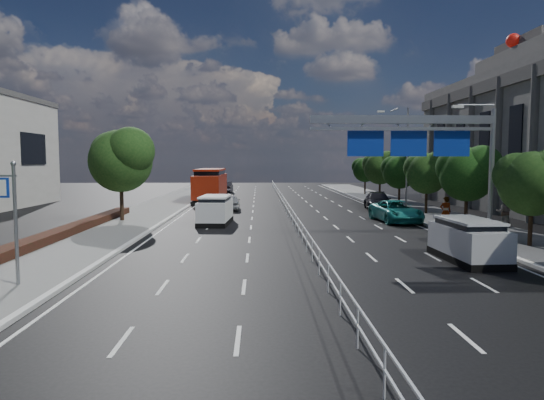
{
  "coord_description": "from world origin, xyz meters",
  "views": [
    {
      "loc": [
        -2.28,
        -16.47,
        4.35
      ],
      "look_at": [
        -1.62,
        7.59,
        2.4
      ],
      "focal_mm": 32.0,
      "sensor_mm": 36.0,
      "label": 1
    }
  ],
  "objects": [
    {
      "name": "median_fence",
      "position": [
        0.0,
        22.5,
        0.53
      ],
      "size": [
        0.05,
        85.0,
        1.02
      ],
      "color": "silver",
      "rests_on": "ground"
    },
    {
      "name": "red_bus",
      "position": [
        -7.5,
        36.23,
        1.82
      ],
      "size": [
        2.82,
        11.71,
        3.5
      ],
      "rotation": [
        0.0,
        0.0,
        -0.0
      ],
      "color": "black",
      "rests_on": "ground"
    },
    {
      "name": "silver_minivan",
      "position": [
        6.81,
        4.09,
        0.9
      ],
      "size": [
        2.08,
        4.51,
        1.84
      ],
      "rotation": [
        0.0,
        0.0,
        0.05
      ],
      "color": "black",
      "rests_on": "ground"
    },
    {
      "name": "kerb_near",
      "position": [
        -9.0,
        0.0,
        0.07
      ],
      "size": [
        0.25,
        140.0,
        0.15
      ],
      "primitive_type": "cube",
      "color": "silver",
      "rests_on": "ground"
    },
    {
      "name": "overhead_gantry",
      "position": [
        6.74,
        10.05,
        5.61
      ],
      "size": [
        10.24,
        0.38,
        7.45
      ],
      "color": "gray",
      "rests_on": "ground"
    },
    {
      "name": "pedestrian_a",
      "position": [
        9.6,
        13.83,
        1.12
      ],
      "size": [
        0.73,
        0.49,
        1.96
      ],
      "primitive_type": "imported",
      "rotation": [
        0.0,
        0.0,
        3.11
      ],
      "color": "gray",
      "rests_on": "sidewalk_far"
    },
    {
      "name": "far_tree_d",
      "position": [
        11.25,
        14.48,
        3.69
      ],
      "size": [
        3.85,
        3.59,
        5.34
      ],
      "color": "black",
      "rests_on": "ground"
    },
    {
      "name": "near_car_dark",
      "position": [
        -6.74,
        48.9,
        0.79
      ],
      "size": [
        1.78,
        4.85,
        1.59
      ],
      "primitive_type": "imported",
      "rotation": [
        0.0,
        0.0,
        3.12
      ],
      "color": "black",
      "rests_on": "ground"
    },
    {
      "name": "toilet_sign",
      "position": [
        -10.95,
        0.0,
        2.94
      ],
      "size": [
        1.62,
        0.18,
        4.34
      ],
      "color": "gray",
      "rests_on": "ground"
    },
    {
      "name": "far_tree_f",
      "position": [
        11.24,
        29.48,
        3.49
      ],
      "size": [
        3.52,
        3.28,
        5.02
      ],
      "color": "black",
      "rests_on": "ground"
    },
    {
      "name": "near_car_silver",
      "position": [
        -4.77,
        26.48,
        0.68
      ],
      "size": [
        1.76,
        4.03,
        1.35
      ],
      "primitive_type": "imported",
      "rotation": [
        0.0,
        0.0,
        3.18
      ],
      "color": "#9A9BA1",
      "rests_on": "ground"
    },
    {
      "name": "ground",
      "position": [
        0.0,
        0.0,
        0.0
      ],
      "size": [
        160.0,
        160.0,
        0.0
      ],
      "primitive_type": "plane",
      "color": "black",
      "rests_on": "ground"
    },
    {
      "name": "parked_car_teal",
      "position": [
        7.5,
        17.6,
        0.76
      ],
      "size": [
        3.0,
        5.7,
        1.53
      ],
      "primitive_type": "imported",
      "rotation": [
        0.0,
        0.0,
        0.09
      ],
      "color": "#1C827B",
      "rests_on": "ground"
    },
    {
      "name": "far_tree_g",
      "position": [
        11.25,
        36.98,
        3.75
      ],
      "size": [
        3.96,
        3.69,
        5.45
      ],
      "color": "black",
      "rests_on": "ground"
    },
    {
      "name": "far_tree_e",
      "position": [
        11.25,
        21.98,
        3.56
      ],
      "size": [
        3.63,
        3.38,
        5.13
      ],
      "color": "black",
      "rests_on": "ground"
    },
    {
      "name": "streetlight_far",
      "position": [
        10.5,
        26.0,
        5.21
      ],
      "size": [
        2.78,
        2.4,
        9.0
      ],
      "color": "gray",
      "rests_on": "ground"
    },
    {
      "name": "hedge_near",
      "position": [
        -13.3,
        5.0,
        0.36
      ],
      "size": [
        1.0,
        36.0,
        0.44
      ],
      "primitive_type": "cube",
      "color": "black",
      "rests_on": "sidewalk_near"
    },
    {
      "name": "far_tree_h",
      "position": [
        11.24,
        44.48,
        3.42
      ],
      "size": [
        3.41,
        3.18,
        4.91
      ],
      "color": "black",
      "rests_on": "ground"
    },
    {
      "name": "pedestrian_b",
      "position": [
        13.4,
        13.86,
        1.1
      ],
      "size": [
        1.15,
        1.04,
        1.91
      ],
      "primitive_type": "imported",
      "rotation": [
        0.0,
        0.0,
        2.72
      ],
      "color": "gray",
      "rests_on": "sidewalk_far"
    },
    {
      "name": "near_tree_back",
      "position": [
        -11.94,
        17.97,
        4.61
      ],
      "size": [
        4.84,
        4.51,
        6.69
      ],
      "color": "black",
      "rests_on": "ground"
    },
    {
      "name": "far_tree_c",
      "position": [
        11.24,
        6.98,
        3.43
      ],
      "size": [
        3.52,
        3.28,
        4.94
      ],
      "color": "black",
      "rests_on": "ground"
    },
    {
      "name": "parked_car_dark",
      "position": [
        8.3,
        26.07,
        0.77
      ],
      "size": [
        2.76,
        5.51,
        1.54
      ],
      "primitive_type": "imported",
      "rotation": [
        0.0,
        0.0,
        -0.12
      ],
      "color": "black",
      "rests_on": "ground"
    },
    {
      "name": "white_minivan",
      "position": [
        -5.28,
        16.8,
        0.97
      ],
      "size": [
        2.25,
        4.65,
        1.97
      ],
      "rotation": [
        0.0,
        0.0,
        -0.07
      ],
      "color": "black",
      "rests_on": "ground"
    }
  ]
}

